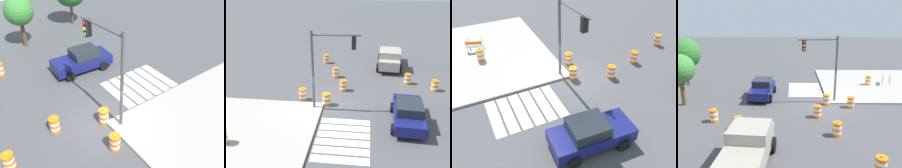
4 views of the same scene
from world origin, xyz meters
The scene contains 10 objects.
ground_plane centered at (0.00, 0.00, 0.00)m, with size 120.00×120.00×0.00m, color #474749.
crosswalk_stripes centered at (4.00, 1.80, 0.01)m, with size 4.35×3.20×0.02m.
sports_car centered at (1.87, 5.78, 0.81)m, with size 4.40×2.33×1.63m.
traffic_barrel_near_corner centered at (-5.25, 0.23, 0.45)m, with size 0.56×0.56×1.02m.
traffic_barrel_crosswalk_end centered at (-2.55, 1.17, 0.45)m, with size 0.56×0.56×1.02m.
traffic_barrel_far_curb centered at (-3.36, 8.55, 0.45)m, with size 0.56×0.56×1.02m.
traffic_barrel_lane_center centered at (-0.03, 0.18, 0.45)m, with size 0.56×0.56×1.02m.
traffic_barrel_opposite_curb centered at (-0.63, -1.70, 0.45)m, with size 0.56×0.56×1.02m.
traffic_light_pole centered at (0.50, 0.53, 3.91)m, with size 0.59×3.29×5.50m.
street_tree_streetside_far centered at (-0.23, 12.09, 3.06)m, with size 2.38×2.38×4.28m.
Camera 1 is at (-5.56, -8.31, 9.92)m, focal length 39.50 mm.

